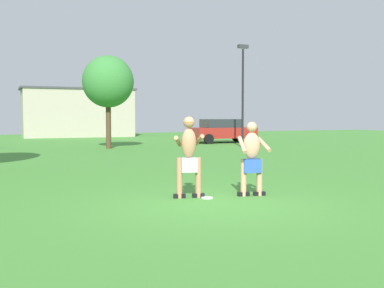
{
  "coord_description": "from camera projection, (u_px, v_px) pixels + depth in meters",
  "views": [
    {
      "loc": [
        -3.94,
        -8.37,
        1.76
      ],
      "look_at": [
        0.48,
        2.33,
        1.07
      ],
      "focal_mm": 43.47,
      "sensor_mm": 36.0,
      "label": 1
    }
  ],
  "objects": [
    {
      "name": "ground_plane",
      "position": [
        214.0,
        204.0,
        9.33
      ],
      "size": [
        80.0,
        80.0,
        0.0
      ],
      "primitive_type": "plane",
      "color": "#428433"
    },
    {
      "name": "player_with_cap",
      "position": [
        189.0,
        153.0,
        9.99
      ],
      "size": [
        0.72,
        0.67,
        1.76
      ],
      "color": "black",
      "rests_on": "ground_plane"
    },
    {
      "name": "player_in_blue",
      "position": [
        252.0,
        157.0,
        10.23
      ],
      "size": [
        0.69,
        0.65,
        1.64
      ],
      "color": "black",
      "rests_on": "ground_plane"
    },
    {
      "name": "frisbee",
      "position": [
        207.0,
        198.0,
        9.96
      ],
      "size": [
        0.25,
        0.25,
        0.03
      ],
      "primitive_type": "cylinder",
      "color": "white",
      "rests_on": "ground_plane"
    },
    {
      "name": "car_red_mid_lot",
      "position": [
        223.0,
        130.0,
        31.0
      ],
      "size": [
        4.33,
        2.08,
        1.58
      ],
      "color": "maroon",
      "rests_on": "ground_plane"
    },
    {
      "name": "lamp_post",
      "position": [
        243.0,
        85.0,
        26.07
      ],
      "size": [
        0.6,
        0.24,
        5.77
      ],
      "color": "black",
      "rests_on": "ground_plane"
    },
    {
      "name": "outbuilding_behind_lot",
      "position": [
        78.0,
        113.0,
        40.3
      ],
      "size": [
        9.47,
        4.44,
        4.18
      ],
      "color": "#B2A893",
      "rests_on": "ground_plane"
    },
    {
      "name": "tree_left_field",
      "position": [
        108.0,
        82.0,
        25.14
      ],
      "size": [
        2.77,
        2.77,
        5.05
      ],
      "color": "#4C3823",
      "rests_on": "ground_plane"
    }
  ]
}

